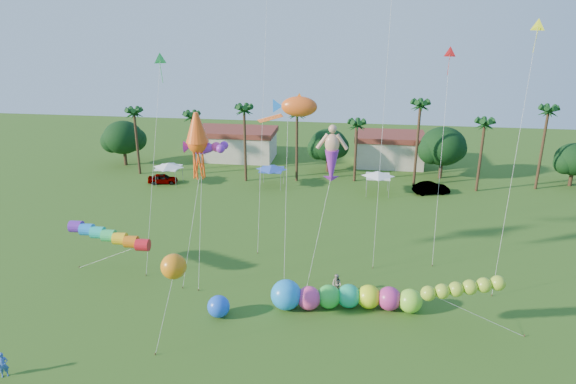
# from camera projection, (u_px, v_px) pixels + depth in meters

# --- Properties ---
(ground) EXTENTS (160.00, 160.00, 0.00)m
(ground) POSITION_uv_depth(u_px,v_px,m) (267.00, 370.00, 33.96)
(ground) COLOR #285116
(ground) RESTS_ON ground
(tree_line) EXTENTS (69.46, 8.91, 11.00)m
(tree_line) POSITION_uv_depth(u_px,v_px,m) (346.00, 145.00, 73.11)
(tree_line) COLOR #3A2819
(tree_line) RESTS_ON ground
(buildings_row) EXTENTS (35.00, 7.00, 4.00)m
(buildings_row) POSITION_uv_depth(u_px,v_px,m) (304.00, 149.00, 80.35)
(buildings_row) COLOR beige
(buildings_row) RESTS_ON ground
(tent_row) EXTENTS (31.00, 4.00, 0.60)m
(tent_row) POSITION_uv_depth(u_px,v_px,m) (271.00, 168.00, 67.73)
(tent_row) COLOR white
(tent_row) RESTS_ON ground
(car_a) EXTENTS (4.18, 2.27, 1.35)m
(car_a) POSITION_uv_depth(u_px,v_px,m) (163.00, 179.00, 70.30)
(car_a) COLOR #4C4C54
(car_a) RESTS_ON ground
(car_b) EXTENTS (4.88, 2.78, 1.52)m
(car_b) POSITION_uv_depth(u_px,v_px,m) (431.00, 188.00, 66.30)
(car_b) COLOR #4C4C54
(car_b) RESTS_ON ground
(spectator_a) EXTENTS (0.76, 0.69, 1.75)m
(spectator_a) POSITION_uv_depth(u_px,v_px,m) (3.00, 365.00, 33.10)
(spectator_a) COLOR #335BB2
(spectator_a) RESTS_ON ground
(spectator_b) EXTENTS (1.10, 1.05, 1.80)m
(spectator_b) POSITION_uv_depth(u_px,v_px,m) (337.00, 284.00, 42.75)
(spectator_b) COLOR gray
(spectator_b) RESTS_ON ground
(caterpillar_inflatable) EXTENTS (12.02, 3.36, 2.44)m
(caterpillar_inflatable) POSITION_uv_depth(u_px,v_px,m) (340.00, 297.00, 40.64)
(caterpillar_inflatable) COLOR #EB3E8A
(caterpillar_inflatable) RESTS_ON ground
(blue_ball) EXTENTS (1.74, 1.74, 1.74)m
(blue_ball) POSITION_uv_depth(u_px,v_px,m) (219.00, 306.00, 39.64)
(blue_ball) COLOR blue
(blue_ball) RESTS_ON ground
(rainbow_tube) EXTENTS (9.06, 2.32, 3.90)m
(rainbow_tube) POSITION_uv_depth(u_px,v_px,m) (121.00, 244.00, 44.53)
(rainbow_tube) COLOR red
(rainbow_tube) RESTS_ON ground
(green_worm) EXTENTS (10.20, 1.54, 3.91)m
(green_worm) POSITION_uv_depth(u_px,v_px,m) (428.00, 293.00, 36.90)
(green_worm) COLOR #A2CB2D
(green_worm) RESTS_ON ground
(orange_ball_kite) EXTENTS (2.33, 3.12, 6.81)m
(orange_ball_kite) POSITION_uv_depth(u_px,v_px,m) (174.00, 266.00, 35.10)
(orange_ball_kite) COLOR orange
(orange_ball_kite) RESTS_ON ground
(merman_kite) EXTENTS (2.78, 3.97, 13.23)m
(merman_kite) POSITION_uv_depth(u_px,v_px,m) (332.00, 157.00, 42.80)
(merman_kite) COLOR tan
(merman_kite) RESTS_ON ground
(fish_kite) EXTENTS (4.91, 6.90, 15.66)m
(fish_kite) POSITION_uv_depth(u_px,v_px,m) (299.00, 107.00, 43.96)
(fish_kite) COLOR #F05A1A
(fish_kite) RESTS_ON ground
(squid_kite) EXTENTS (2.56, 4.58, 14.70)m
(squid_kite) POSITION_uv_depth(u_px,v_px,m) (198.00, 143.00, 42.83)
(squid_kite) COLOR #FF5614
(squid_kite) RESTS_ON ground
(lobster_kite) EXTENTS (3.79, 4.90, 12.29)m
(lobster_kite) POSITION_uv_depth(u_px,v_px,m) (202.00, 148.00, 43.23)
(lobster_kite) COLOR purple
(lobster_kite) RESTS_ON ground
(delta_kite_red) EXTENTS (1.20, 4.09, 19.52)m
(delta_kite_red) POSITION_uv_depth(u_px,v_px,m) (450.00, 57.00, 45.01)
(delta_kite_red) COLOR red
(delta_kite_red) RESTS_ON ground
(delta_kite_yellow) EXTENTS (2.28, 4.74, 21.91)m
(delta_kite_yellow) POSITION_uv_depth(u_px,v_px,m) (537.00, 32.00, 39.48)
(delta_kite_yellow) COLOR #D9E817
(delta_kite_yellow) RESTS_ON ground
(delta_kite_green) EXTENTS (1.83, 4.93, 19.09)m
(delta_kite_green) POSITION_uv_depth(u_px,v_px,m) (160.00, 64.00, 43.86)
(delta_kite_green) COLOR #31D055
(delta_kite_green) RESTS_ON ground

